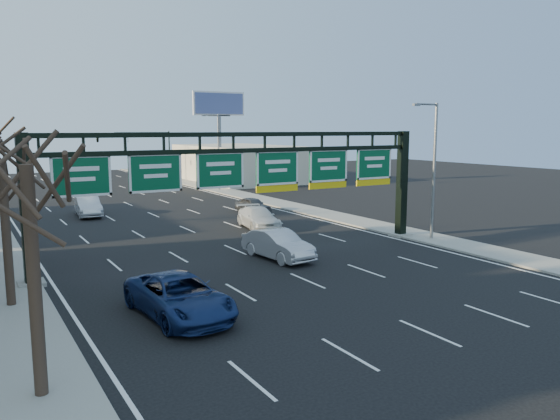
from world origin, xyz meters
TOP-DOWN VIEW (x-y plane):
  - ground at (0.00, 0.00)m, footprint 160.00×160.00m
  - sidewalk_right at (12.80, 20.00)m, footprint 3.00×120.00m
  - lane_markings at (0.00, 20.00)m, footprint 21.60×120.00m
  - sign_gantry at (0.16, 8.00)m, footprint 24.60×1.20m
  - building_right_distant at (20.00, 50.00)m, footprint 12.00×20.00m
  - tree_near at (-12.80, -4.00)m, footprint 3.60×3.60m
  - streetlight_near at (12.47, 6.00)m, footprint 2.15×0.22m
  - streetlight_far at (12.47, 40.00)m, footprint 2.15×0.22m
  - billboard_right at (15.00, 44.98)m, footprint 7.00×0.50m
  - traffic_signal_mast at (5.69, 55.00)m, footprint 10.16×0.54m
  - car_blue_suv at (-7.17, 0.33)m, footprint 3.18×6.14m
  - car_silver_sedan at (1.08, 6.67)m, footprint 2.26×5.19m
  - car_white_wagon at (4.76, 15.77)m, footprint 3.03×5.61m
  - car_grey_far at (7.97, 22.68)m, footprint 2.12×4.12m
  - car_silver_distant at (-4.98, 28.08)m, footprint 2.13×5.21m

SIDE VIEW (x-z plane):
  - ground at x=0.00m, z-range 0.00..0.00m
  - lane_markings at x=0.00m, z-range 0.00..0.01m
  - sidewalk_right at x=12.80m, z-range 0.00..0.12m
  - car_grey_far at x=7.97m, z-range 0.00..1.34m
  - car_white_wagon at x=4.76m, z-range 0.00..1.55m
  - car_blue_suv at x=-7.17m, z-range 0.00..1.65m
  - car_silver_sedan at x=1.08m, z-range 0.00..1.66m
  - car_silver_distant at x=-4.98m, z-range 0.00..1.68m
  - building_right_distant at x=20.00m, z-range 0.00..5.00m
  - sign_gantry at x=0.16m, z-range 1.03..8.23m
  - streetlight_near at x=12.47m, z-range 0.58..9.58m
  - streetlight_far at x=12.47m, z-range 0.58..9.58m
  - traffic_signal_mast at x=5.69m, z-range 2.00..9.00m
  - tree_near at x=-12.80m, z-range 3.05..11.91m
  - billboard_right at x=15.00m, z-range 3.06..15.06m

